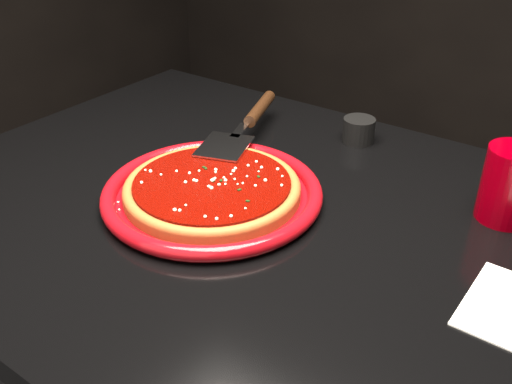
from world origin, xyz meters
TOP-DOWN VIEW (x-y plane):
  - plate at (-0.12, -0.02)m, footprint 0.40×0.40m
  - pizza_crust at (-0.12, -0.02)m, footprint 0.32×0.32m
  - pizza_crust_rim at (-0.12, -0.02)m, footprint 0.32×0.32m
  - pizza_sauce at (-0.12, -0.02)m, footprint 0.29×0.29m
  - parmesan_dusting at (-0.12, -0.02)m, footprint 0.23×0.23m
  - basil_flecks at (-0.12, -0.02)m, footprint 0.21×0.21m
  - pizza_server at (-0.19, 0.16)m, footprint 0.19×0.34m
  - cup at (0.25, 0.19)m, footprint 0.10×0.10m
  - ramekin at (-0.04, 0.30)m, footprint 0.06×0.06m

SIDE VIEW (x-z plane):
  - plate at x=-0.12m, z-range 0.75..0.77m
  - pizza_crust at x=-0.12m, z-range 0.76..0.77m
  - ramekin at x=-0.04m, z-range 0.75..0.79m
  - pizza_crust_rim at x=-0.12m, z-range 0.76..0.78m
  - pizza_sauce at x=-0.12m, z-range 0.77..0.78m
  - basil_flecks at x=-0.12m, z-range 0.78..0.78m
  - parmesan_dusting at x=-0.12m, z-range 0.78..0.79m
  - pizza_server at x=-0.19m, z-range 0.78..0.81m
  - cup at x=0.25m, z-range 0.75..0.86m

